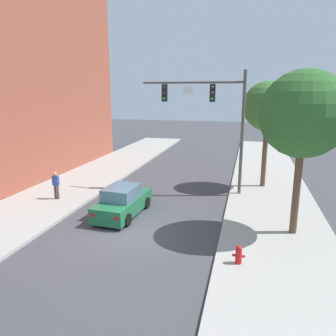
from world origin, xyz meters
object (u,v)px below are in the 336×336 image
object	(u,v)px
car_lead_green	(123,202)
fire_hydrant	(239,254)
traffic_signal_mast	(214,110)
street_tree_second	(268,107)
pedestrian_sidewalk_left_walker	(56,184)
street_tree_nearest	(304,115)

from	to	relation	value
car_lead_green	fire_hydrant	distance (m)	7.25
traffic_signal_mast	street_tree_second	size ratio (longest dim) A/B	1.08
car_lead_green	pedestrian_sidewalk_left_walker	size ratio (longest dim) A/B	2.64
pedestrian_sidewalk_left_walker	fire_hydrant	size ratio (longest dim) A/B	2.28
car_lead_green	fire_hydrant	size ratio (longest dim) A/B	6.00
pedestrian_sidewalk_left_walker	street_tree_second	bearing A→B (deg)	26.07
car_lead_green	pedestrian_sidewalk_left_walker	bearing A→B (deg)	166.90
car_lead_green	traffic_signal_mast	bearing A→B (deg)	50.17
car_lead_green	fire_hydrant	xyz separation A→B (m)	(6.15, -3.84, -0.22)
car_lead_green	street_tree_second	distance (m)	11.18
traffic_signal_mast	pedestrian_sidewalk_left_walker	bearing A→B (deg)	-156.51
traffic_signal_mast	fire_hydrant	xyz separation A→B (m)	(2.06, -8.74, -4.82)
car_lead_green	pedestrian_sidewalk_left_walker	xyz separation A→B (m)	(-4.68, 1.09, 0.34)
fire_hydrant	street_tree_nearest	world-z (taller)	street_tree_nearest
traffic_signal_mast	pedestrian_sidewalk_left_walker	xyz separation A→B (m)	(-8.77, -3.81, -4.27)
fire_hydrant	traffic_signal_mast	bearing A→B (deg)	103.25
traffic_signal_mast	car_lead_green	world-z (taller)	traffic_signal_mast
traffic_signal_mast	fire_hydrant	bearing A→B (deg)	-76.75
car_lead_green	street_tree_nearest	size ratio (longest dim) A/B	0.60
street_tree_second	fire_hydrant	bearing A→B (deg)	-96.33
fire_hydrant	pedestrian_sidewalk_left_walker	bearing A→B (deg)	155.50
car_lead_green	street_tree_nearest	distance (m)	9.69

